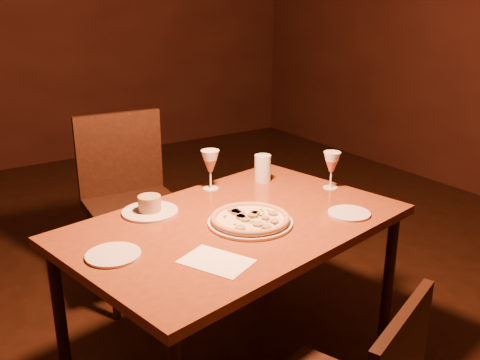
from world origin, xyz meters
TOP-DOWN VIEW (x-y plane):
  - floor at (0.00, 0.00)m, footprint 7.00×7.00m
  - back_wall at (0.00, 3.50)m, footprint 6.00×0.04m
  - dining_table at (0.12, -0.14)m, footprint 1.47×1.10m
  - chair_far at (0.03, 0.77)m, footprint 0.51×0.51m
  - pizza_plate at (0.15, -0.20)m, footprint 0.34×0.34m
  - ramekin_saucer at (-0.14, 0.13)m, footprint 0.23×0.23m
  - wine_glass_far at (0.22, 0.24)m, footprint 0.08×0.08m
  - wine_glass_right at (0.70, -0.06)m, footprint 0.08×0.08m
  - water_tumbler at (0.49, 0.19)m, footprint 0.08×0.08m
  - side_plate_left at (-0.41, -0.17)m, footprint 0.19×0.19m
  - side_plate_near at (0.55, -0.34)m, footprint 0.17×0.17m
  - menu_card at (-0.13, -0.40)m, footprint 0.24×0.28m

SIDE VIEW (x-z plane):
  - floor at x=0.00m, z-range 0.00..0.00m
  - chair_far at x=0.03m, z-range 0.06..1.04m
  - dining_table at x=0.12m, z-range 0.29..1.01m
  - menu_card at x=-0.13m, z-range 0.71..0.72m
  - side_plate_near at x=0.55m, z-range 0.71..0.72m
  - side_plate_left at x=-0.41m, z-range 0.71..0.72m
  - pizza_plate at x=0.15m, z-range 0.71..0.75m
  - ramekin_saucer at x=-0.14m, z-range 0.70..0.77m
  - water_tumbler at x=0.49m, z-range 0.71..0.85m
  - wine_glass_right at x=0.70m, z-range 0.71..0.89m
  - wine_glass_far at x=0.22m, z-range 0.71..0.90m
  - back_wall at x=0.00m, z-range 0.00..3.00m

